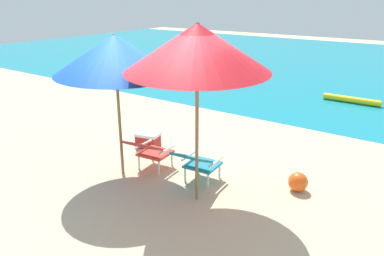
# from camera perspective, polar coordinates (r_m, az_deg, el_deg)

# --- Properties ---
(ground_plane) EXTENTS (40.00, 40.00, 0.00)m
(ground_plane) POSITION_cam_1_polar(r_m,az_deg,el_deg) (9.80, 11.58, 1.32)
(ground_plane) COLOR #CCB78E
(ocean_band) EXTENTS (40.00, 18.00, 0.01)m
(ocean_band) POSITION_cam_1_polar(r_m,az_deg,el_deg) (18.05, 23.37, 8.45)
(ocean_band) COLOR teal
(ocean_band) RESTS_ON ground_plane
(swim_buoy) EXTENTS (1.60, 0.18, 0.18)m
(swim_buoy) POSITION_cam_1_polar(r_m,az_deg,el_deg) (11.95, 22.95, 3.94)
(swim_buoy) COLOR yellow
(swim_buoy) RESTS_ON ocean_band
(lounge_chair_left) EXTENTS (0.62, 0.92, 0.68)m
(lounge_chair_left) POSITION_cam_1_polar(r_m,az_deg,el_deg) (6.73, -6.45, -3.30)
(lounge_chair_left) COLOR red
(lounge_chair_left) RESTS_ON ground_plane
(lounge_chair_right) EXTENTS (0.61, 0.92, 0.68)m
(lounge_chair_right) POSITION_cam_1_polar(r_m,az_deg,el_deg) (6.23, 0.84, -5.11)
(lounge_chair_right) COLOR teal
(lounge_chair_right) RESTS_ON ground_plane
(beach_umbrella_left) EXTENTS (2.22, 2.21, 2.44)m
(beach_umbrella_left) POSITION_cam_1_polar(r_m,az_deg,el_deg) (6.26, -11.53, 10.79)
(beach_umbrella_left) COLOR olive
(beach_umbrella_left) RESTS_ON ground_plane
(beach_umbrella_right) EXTENTS (2.80, 2.81, 2.68)m
(beach_umbrella_right) POSITION_cam_1_polar(r_m,az_deg,el_deg) (5.21, 0.80, 12.02)
(beach_umbrella_right) COLOR olive
(beach_umbrella_right) RESTS_ON ground_plane
(beach_ball) EXTENTS (0.31, 0.31, 0.31)m
(beach_ball) POSITION_cam_1_polar(r_m,az_deg,el_deg) (6.36, 15.70, -7.83)
(beach_ball) COLOR #EA5619
(beach_ball) RESTS_ON ground_plane
(cooler_box) EXTENTS (0.53, 0.41, 0.32)m
(cooler_box) POSITION_cam_1_polar(r_m,az_deg,el_deg) (7.84, -6.64, -1.81)
(cooler_box) COLOR red
(cooler_box) RESTS_ON ground_plane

